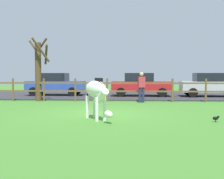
# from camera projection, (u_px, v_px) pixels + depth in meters

# --- Properties ---
(ground_plane) EXTENTS (60.00, 60.00, 0.00)m
(ground_plane) POSITION_uv_depth(u_px,v_px,m) (101.00, 114.00, 11.36)
(ground_plane) COLOR #3D7528
(parking_asphalt) EXTENTS (28.00, 7.40, 0.05)m
(parking_asphalt) POSITION_uv_depth(u_px,v_px,m) (115.00, 96.00, 20.63)
(parking_asphalt) COLOR #2D2D33
(parking_asphalt) RESTS_ON ground_plane
(paddock_fence) EXTENTS (21.75, 0.11, 1.29)m
(paddock_fence) POSITION_uv_depth(u_px,v_px,m) (107.00, 88.00, 16.32)
(paddock_fence) COLOR brown
(paddock_fence) RESTS_ON ground_plane
(bare_tree) EXTENTS (1.19, 1.40, 3.63)m
(bare_tree) POSITION_uv_depth(u_px,v_px,m) (39.00, 68.00, 16.63)
(bare_tree) COLOR #513A23
(bare_tree) RESTS_ON ground_plane
(zebra) EXTENTS (1.23, 1.71, 1.41)m
(zebra) POSITION_uv_depth(u_px,v_px,m) (97.00, 92.00, 9.82)
(zebra) COLOR white
(zebra) RESTS_ON ground_plane
(crow_on_grass) EXTENTS (0.21, 0.10, 0.20)m
(crow_on_grass) POSITION_uv_depth(u_px,v_px,m) (216.00, 118.00, 9.37)
(crow_on_grass) COLOR black
(crow_on_grass) RESTS_ON ground_plane
(parked_car_blue) EXTENTS (4.01, 1.89, 1.56)m
(parked_car_blue) POSITION_uv_depth(u_px,v_px,m) (55.00, 84.00, 20.63)
(parked_car_blue) COLOR #2D4CAD
(parked_car_blue) RESTS_ON parking_asphalt
(parked_car_red) EXTENTS (4.03, 1.95, 1.56)m
(parked_car_red) POSITION_uv_depth(u_px,v_px,m) (141.00, 84.00, 19.86)
(parked_car_red) COLOR red
(parked_car_red) RESTS_ON parking_asphalt
(parked_car_silver) EXTENTS (4.02, 1.91, 1.56)m
(parked_car_silver) POSITION_uv_depth(u_px,v_px,m) (211.00, 85.00, 19.37)
(parked_car_silver) COLOR #B7BABF
(parked_car_silver) RESTS_ON parking_asphalt
(visitor_near_fence) EXTENTS (0.40, 0.30, 1.64)m
(visitor_near_fence) POSITION_uv_depth(u_px,v_px,m) (142.00, 86.00, 15.75)
(visitor_near_fence) COLOR #232847
(visitor_near_fence) RESTS_ON ground_plane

